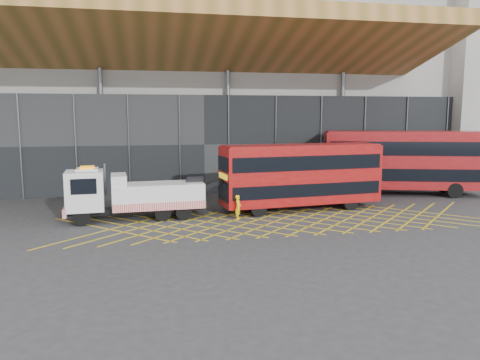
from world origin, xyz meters
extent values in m
plane|color=#2C2C2E|center=(0.00, 0.00, 0.00)|extent=(120.00, 120.00, 0.00)
cube|color=gold|center=(-4.80, 0.00, 0.01)|extent=(7.16, 7.16, 0.01)
cube|color=gold|center=(-4.80, 0.00, 0.01)|extent=(7.16, 7.16, 0.01)
cube|color=gold|center=(-3.20, 0.00, 0.01)|extent=(7.16, 7.16, 0.01)
cube|color=gold|center=(-3.20, 0.00, 0.01)|extent=(7.16, 7.16, 0.01)
cube|color=gold|center=(-1.60, 0.00, 0.01)|extent=(7.16, 7.16, 0.01)
cube|color=gold|center=(-1.60, 0.00, 0.01)|extent=(7.16, 7.16, 0.01)
cube|color=gold|center=(0.00, 0.00, 0.01)|extent=(7.16, 7.16, 0.01)
cube|color=gold|center=(0.00, 0.00, 0.01)|extent=(7.16, 7.16, 0.01)
cube|color=gold|center=(1.60, 0.00, 0.01)|extent=(7.16, 7.16, 0.01)
cube|color=gold|center=(1.60, 0.00, 0.01)|extent=(7.16, 7.16, 0.01)
cube|color=gold|center=(3.20, 0.00, 0.01)|extent=(7.16, 7.16, 0.01)
cube|color=gold|center=(3.20, 0.00, 0.01)|extent=(7.16, 7.16, 0.01)
cube|color=gold|center=(4.80, 0.00, 0.01)|extent=(7.16, 7.16, 0.01)
cube|color=gold|center=(4.80, 0.00, 0.01)|extent=(7.16, 7.16, 0.01)
cube|color=gold|center=(6.40, 0.00, 0.01)|extent=(7.16, 7.16, 0.01)
cube|color=gold|center=(6.40, 0.00, 0.01)|extent=(7.16, 7.16, 0.01)
cube|color=gold|center=(8.00, 0.00, 0.01)|extent=(7.16, 7.16, 0.01)
cube|color=gold|center=(8.00, 0.00, 0.01)|extent=(7.16, 7.16, 0.01)
cube|color=gold|center=(9.60, 0.00, 0.01)|extent=(7.16, 7.16, 0.01)
cube|color=gold|center=(9.60, 0.00, 0.01)|extent=(7.16, 7.16, 0.01)
cube|color=gold|center=(11.20, 0.00, 0.01)|extent=(7.16, 7.16, 0.01)
cube|color=gold|center=(11.20, 0.00, 0.01)|extent=(7.16, 7.16, 0.01)
cube|color=gold|center=(12.80, 0.00, 0.01)|extent=(7.16, 7.16, 0.01)
cube|color=gold|center=(12.80, 0.00, 0.01)|extent=(7.16, 7.16, 0.01)
cube|color=gold|center=(14.40, 0.00, 0.01)|extent=(7.16, 7.16, 0.01)
cube|color=gold|center=(14.40, 0.00, 0.01)|extent=(7.16, 7.16, 0.01)
cube|color=gold|center=(16.00, 0.00, 0.01)|extent=(7.16, 7.16, 0.01)
cube|color=gold|center=(16.00, 0.00, 0.01)|extent=(7.16, 7.16, 0.01)
cube|color=gray|center=(2.00, 19.00, 9.00)|extent=(55.00, 14.00, 18.00)
cube|color=black|center=(2.00, 11.70, 4.00)|extent=(55.00, 0.80, 8.00)
cube|color=brown|center=(0.00, 8.00, 11.50)|extent=(40.00, 11.93, 4.07)
cylinder|color=#595B60|center=(-6.00, 11.50, 5.00)|extent=(0.36, 0.36, 10.00)
cylinder|color=#595B60|center=(4.00, 11.50, 5.00)|extent=(0.36, 0.36, 10.00)
cylinder|color=#595B60|center=(14.00, 11.50, 5.00)|extent=(0.36, 0.36, 10.00)
cube|color=black|center=(-3.27, 2.39, 0.63)|extent=(8.58, 1.49, 0.31)
cube|color=white|center=(-6.32, 2.18, 1.93)|extent=(2.31, 2.39, 2.34)
cube|color=black|center=(-7.42, 2.11, 2.34)|extent=(0.18, 1.98, 0.99)
cube|color=red|center=(-7.44, 2.10, 0.76)|extent=(0.39, 2.35, 0.49)
cube|color=orange|center=(-6.14, 2.19, 3.31)|extent=(0.88, 1.13, 0.11)
cube|color=white|center=(-2.02, 2.48, 1.48)|extent=(5.72, 2.63, 1.44)
cube|color=red|center=(-1.94, 1.33, 0.94)|extent=(5.56, 0.44, 0.49)
cube|color=white|center=(-4.35, 2.32, 2.52)|extent=(1.05, 2.21, 0.63)
cube|color=black|center=(0.31, 2.64, 2.34)|extent=(1.11, 0.52, 0.45)
cube|color=black|center=(1.21, 2.71, 1.89)|extent=(1.98, 0.45, 0.97)
cylinder|color=black|center=(-6.44, 1.23, 0.49)|extent=(1.01, 0.38, 0.99)
cylinder|color=black|center=(-6.57, 3.11, 0.49)|extent=(1.01, 0.38, 0.99)
cylinder|color=black|center=(-0.52, 1.64, 0.49)|extent=(1.01, 0.38, 0.99)
cylinder|color=black|center=(-0.65, 3.52, 0.49)|extent=(1.01, 0.38, 0.99)
cylinder|color=#595B60|center=(-5.22, 3.16, 2.43)|extent=(0.13, 0.13, 1.98)
cube|color=maroon|center=(7.55, 3.15, 2.44)|extent=(11.11, 3.71, 3.84)
cube|color=black|center=(7.55, 3.15, 1.54)|extent=(10.68, 3.72, 0.84)
cube|color=black|center=(7.55, 3.15, 3.32)|extent=(10.68, 3.72, 0.94)
cube|color=black|center=(2.11, 2.54, 1.59)|extent=(0.30, 2.22, 1.29)
cube|color=black|center=(2.11, 2.54, 3.32)|extent=(0.30, 2.22, 0.94)
cube|color=yellow|center=(2.10, 2.54, 2.53)|extent=(0.25, 1.76, 0.35)
cube|color=maroon|center=(7.55, 3.15, 4.39)|extent=(10.87, 3.49, 0.12)
cylinder|color=black|center=(4.23, 1.66, 0.52)|extent=(1.06, 0.41, 1.03)
cylinder|color=black|center=(3.98, 3.87, 0.52)|extent=(1.06, 0.41, 1.03)
cylinder|color=black|center=(10.82, 2.39, 0.52)|extent=(1.06, 0.41, 1.03)
cylinder|color=black|center=(10.58, 4.60, 0.52)|extent=(1.06, 0.41, 1.03)
cube|color=maroon|center=(17.60, 7.39, 2.80)|extent=(12.85, 6.38, 4.42)
cube|color=black|center=(17.60, 7.39, 1.77)|extent=(12.39, 6.29, 0.97)
cube|color=black|center=(17.60, 7.39, 3.82)|extent=(12.39, 6.29, 1.08)
cube|color=black|center=(11.57, 9.19, 1.82)|extent=(0.79, 2.47, 1.48)
cube|color=black|center=(11.57, 9.19, 3.82)|extent=(0.79, 2.47, 1.08)
cube|color=yellow|center=(11.56, 9.20, 2.91)|extent=(0.64, 1.97, 0.40)
cube|color=maroon|center=(17.60, 7.39, 5.05)|extent=(12.54, 6.08, 0.14)
cylinder|color=black|center=(13.40, 7.28, 0.59)|extent=(1.23, 0.67, 1.19)
cylinder|color=black|center=(14.15, 9.78, 0.59)|extent=(1.23, 0.67, 1.19)
cylinder|color=black|center=(20.72, 5.10, 0.59)|extent=(1.23, 0.67, 1.19)
cylinder|color=black|center=(21.47, 7.59, 0.59)|extent=(1.23, 0.67, 1.19)
imported|color=yellow|center=(2.81, 1.10, 0.76)|extent=(0.55, 0.65, 1.52)
camera|label=1|loc=(-2.65, -26.66, 6.43)|focal=35.00mm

